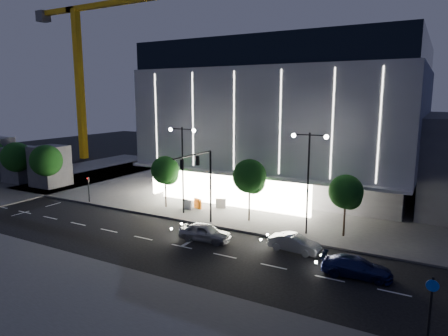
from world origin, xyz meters
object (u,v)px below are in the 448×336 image
tower_crane (82,50)px  tree_left (165,172)px  car_second (295,243)px  barrier_a (198,203)px  ped_signal_far (89,187)px  cycle_sign_pole (430,312)px  barrier_b (188,204)px  barrier_d (221,203)px  street_lamp_east (308,168)px  tree_mid (250,178)px  tree_right (346,194)px  street_lamp_west (183,157)px  car_third (357,267)px  car_lead (205,232)px  traffic_mast (202,174)px  barrier_c (198,204)px

tower_crane → tree_left: 43.96m
car_second → barrier_a: car_second is taller
ped_signal_far → cycle_sign_pole: (35.00, -12.01, 0.40)m
tower_crane → barrier_b: bearing=-28.7°
barrier_a → barrier_d: (2.16, 1.27, 0.00)m
street_lamp_east → tree_left: size_ratio=1.57×
ped_signal_far → tree_mid: tree_mid is taller
car_second → barrier_b: car_second is taller
tree_right → barrier_d: bearing=169.3°
tree_right → car_second: 6.59m
street_lamp_west → tree_right: size_ratio=1.63×
car_third → car_lead: bearing=81.5°
tree_mid → car_second: (6.33, -5.10, -3.66)m
street_lamp_west → car_second: size_ratio=2.20×
cycle_sign_pole → barrier_a: cycle_sign_pole is taller
tree_left → tree_mid: 10.00m
tree_right → barrier_a: size_ratio=5.01×
street_lamp_west → barrier_a: 5.80m
traffic_mast → barrier_b: 7.50m
cycle_sign_pole → car_second: size_ratio=0.98×
tree_mid → tree_right: (9.00, -0.00, -0.45)m
barrier_c → barrier_d: same height
tree_mid → barrier_a: (-6.79, 1.31, -3.68)m
cycle_sign_pole → barrier_a: (-22.76, 15.83, -1.64)m
car_second → car_third: 5.57m
car_third → traffic_mast: bearing=71.0°
ped_signal_far → tree_right: (28.03, 2.52, 2.00)m
tree_right → barrier_b: (-16.49, 0.47, -3.23)m
street_lamp_east → car_third: street_lamp_east is taller
tower_crane → car_third: 66.13m
tower_crane → barrier_a: tower_crane is taller
cycle_sign_pole → car_third: 8.67m
barrier_c → tree_left: bearing=-138.6°
street_lamp_west → car_second: (13.36, -4.08, -5.28)m
street_lamp_west → car_second: street_lamp_west is taller
tree_left → car_second: size_ratio=1.40×
tree_mid → car_lead: (-1.03, -6.53, -3.57)m
tree_left → street_lamp_east: bearing=-3.7°
ped_signal_far → car_second: (25.36, -2.58, -1.21)m
street_lamp_west → traffic_mast: bearing=-33.6°
barrier_c → barrier_d: size_ratio=1.00×
street_lamp_west → barrier_d: 6.85m
car_second → barrier_a: 14.60m
street_lamp_west → tower_crane: (-37.92, 22.00, 14.55)m
tree_mid → cycle_sign_pole: bearing=-42.3°
barrier_a → tree_mid: bearing=12.9°
street_lamp_east → ped_signal_far: size_ratio=3.00×
car_third → barrier_c: car_third is taller
barrier_a → barrier_d: 2.51m
tree_left → barrier_b: tree_left is taller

